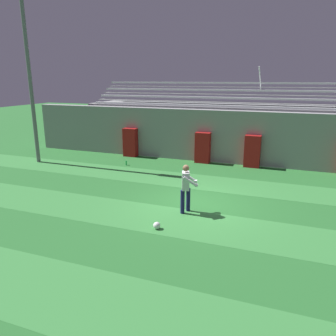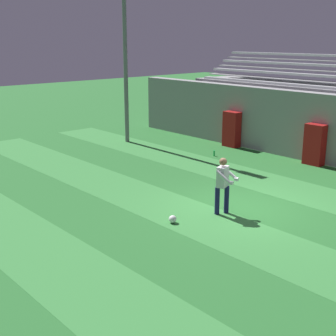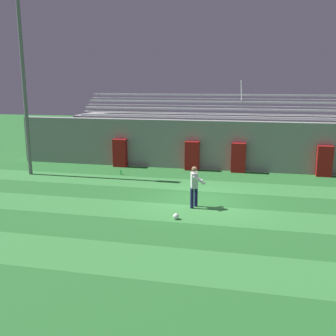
% 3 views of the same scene
% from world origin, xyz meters
% --- Properties ---
extents(ground_plane, '(80.00, 80.00, 0.00)m').
position_xyz_m(ground_plane, '(0.00, 0.00, 0.00)').
color(ground_plane, '#286B2D').
extents(turf_stripe_near, '(28.00, 2.14, 0.01)m').
position_xyz_m(turf_stripe_near, '(0.00, -6.00, 0.00)').
color(turf_stripe_near, '#38843D').
rests_on(turf_stripe_near, ground).
extents(turf_stripe_mid, '(28.00, 2.14, 0.01)m').
position_xyz_m(turf_stripe_mid, '(0.00, -1.71, 0.00)').
color(turf_stripe_mid, '#38843D').
rests_on(turf_stripe_mid, ground).
extents(turf_stripe_far, '(28.00, 2.14, 0.01)m').
position_xyz_m(turf_stripe_far, '(0.00, 2.58, 0.00)').
color(turf_stripe_far, '#38843D').
rests_on(turf_stripe_far, ground).
extents(back_wall, '(24.00, 0.60, 2.80)m').
position_xyz_m(back_wall, '(0.00, 6.50, 1.40)').
color(back_wall, gray).
rests_on(back_wall, ground).
extents(padding_pillar_gate_left, '(0.79, 0.44, 1.64)m').
position_xyz_m(padding_pillar_gate_left, '(-1.30, 5.95, 0.82)').
color(padding_pillar_gate_left, maroon).
rests_on(padding_pillar_gate_left, ground).
extents(padding_pillar_gate_right, '(0.79, 0.44, 1.64)m').
position_xyz_m(padding_pillar_gate_right, '(1.30, 5.95, 0.82)').
color(padding_pillar_gate_right, maroon).
rests_on(padding_pillar_gate_right, ground).
extents(padding_pillar_far_left, '(0.79, 0.44, 1.64)m').
position_xyz_m(padding_pillar_far_left, '(-5.63, 5.95, 0.82)').
color(padding_pillar_far_left, maroon).
rests_on(padding_pillar_far_left, ground).
extents(bleacher_stand, '(18.00, 3.35, 5.03)m').
position_xyz_m(bleacher_stand, '(0.00, 8.49, 1.50)').
color(bleacher_stand, gray).
rests_on(bleacher_stand, ground).
extents(floodlight_pole, '(0.90, 0.36, 9.93)m').
position_xyz_m(floodlight_pole, '(-9.75, 2.97, 6.10)').
color(floodlight_pole, slate).
rests_on(floodlight_pole, ground).
extents(goalkeeper, '(0.64, 0.70, 1.67)m').
position_xyz_m(goalkeeper, '(-0.10, -0.87, 0.95)').
color(goalkeeper, '#19194C').
rests_on(goalkeeper, ground).
extents(soccer_ball, '(0.22, 0.22, 0.22)m').
position_xyz_m(soccer_ball, '(-0.53, -2.42, 0.11)').
color(soccer_ball, white).
rests_on(soccer_ball, ground).
extents(water_bottle, '(0.07, 0.07, 0.24)m').
position_xyz_m(water_bottle, '(-4.91, 4.00, 0.12)').
color(water_bottle, green).
rests_on(water_bottle, ground).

